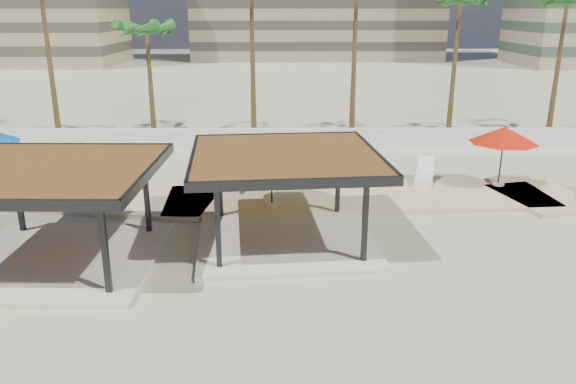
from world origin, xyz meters
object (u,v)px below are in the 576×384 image
pavilion_west (54,206)px  umbrella_c (504,135)px  lounger_a (236,182)px  pavilion_central (285,189)px  lounger_b (424,176)px

pavilion_west → umbrella_c: 18.23m
lounger_a → umbrella_c: bearing=-82.5°
pavilion_central → pavilion_west: size_ratio=1.06×
pavilion_central → lounger_b: pavilion_central is taller
pavilion_west → lounger_b: (13.46, 8.15, -1.49)m
pavilion_west → lounger_b: size_ratio=2.61×
pavilion_central → umbrella_c: size_ratio=1.82×
pavilion_central → lounger_a: pavilion_central is taller
umbrella_c → lounger_b: 3.82m
lounger_b → pavilion_west: bearing=138.3°
lounger_b → umbrella_c: bearing=-84.7°
pavilion_west → umbrella_c: pavilion_west is taller
pavilion_west → lounger_a: size_ratio=2.66×
umbrella_c → pavilion_central: bearing=-148.8°
lounger_b → pavilion_central: bearing=152.4°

